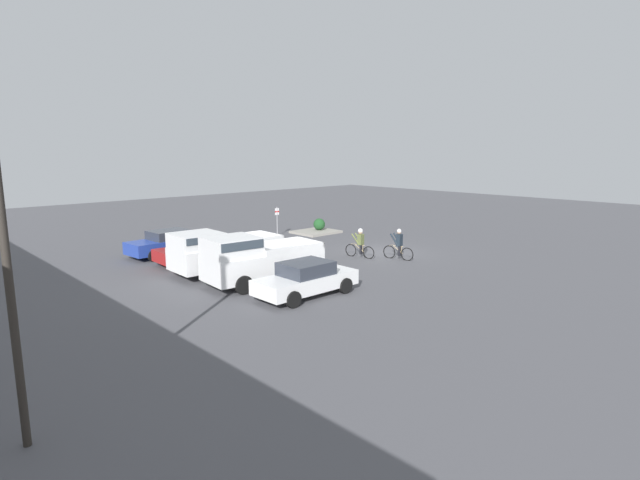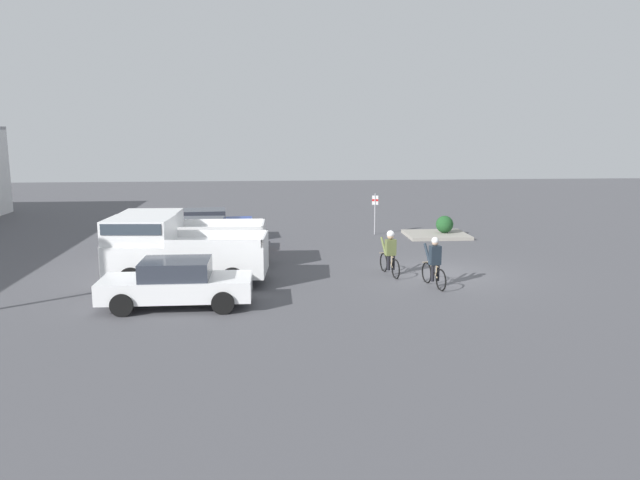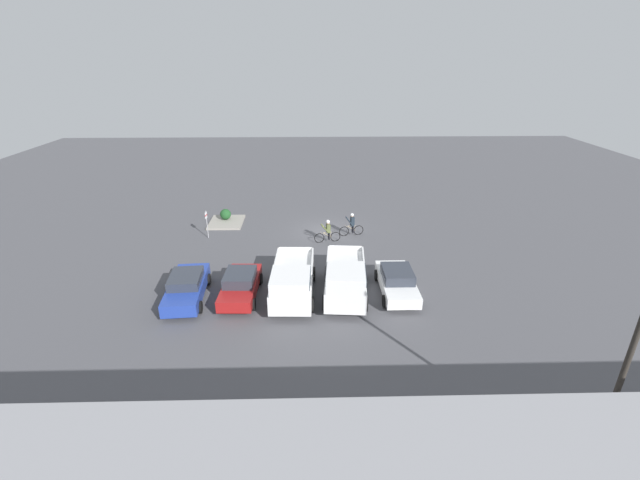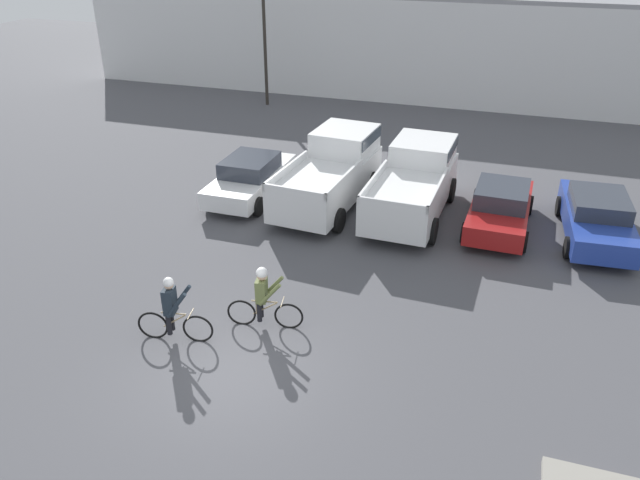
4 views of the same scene
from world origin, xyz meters
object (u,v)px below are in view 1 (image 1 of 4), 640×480
Objects in this scene: sedan_0 at (306,279)px; pickup_truck_0 at (256,259)px; sedan_2 at (169,243)px; fire_lane_sign at (277,218)px; cyclist_1 at (399,244)px; cyclist_0 at (360,242)px; shrub at (319,224)px; lamppost at (2,224)px; pickup_truck_1 at (220,251)px; sedan_1 at (197,249)px.

pickup_truck_0 reaches higher than sedan_0.
fire_lane_sign is (0.69, -8.26, 0.52)m from sedan_2.
sedan_2 is 12.77m from cyclist_1.
shrub is (7.78, -4.22, -0.27)m from cyclist_0.
cyclist_1 is 20.35m from lamppost.
pickup_truck_1 is at bearing 73.98° from cyclist_0.
shrub is at bearing -64.45° from pickup_truck_1.
pickup_truck_0 is at bearing 137.26° from fire_lane_sign.
sedan_0 is 14.31m from fire_lane_sign.
pickup_truck_0 is at bearing 82.39° from cyclist_1.
cyclist_0 is at bearing 32.85° from cyclist_1.
cyclist_1 is at bearing -147.15° from cyclist_0.
sedan_0 is 2.17× the size of fire_lane_sign.
shrub is at bearing -17.86° from cyclist_1.
pickup_truck_1 is 6.43× the size of shrub.
fire_lane_sign is (6.28, -8.43, 0.13)m from pickup_truck_1.
cyclist_1 is 2.13× the size of shrub.
fire_lane_sign is 3.45m from shrub.
pickup_truck_0 is 1.01× the size of pickup_truck_1.
pickup_truck_0 is at bearing 94.71° from cyclist_0.
pickup_truck_0 is 0.70× the size of lamppost.
shrub is (-0.66, -3.32, -0.67)m from fire_lane_sign.
cyclist_1 reaches higher than cyclist_0.
sedan_2 is 2.63× the size of cyclist_1.
cyclist_1 reaches higher than sedan_1.
sedan_0 is at bearing 146.26° from fire_lane_sign.
sedan_1 is (2.79, -0.35, -0.40)m from pickup_truck_1.
sedan_1 is at bearing 51.12° from cyclist_1.
sedan_1 is at bearing 55.45° from cyclist_0.
cyclist_1 reaches higher than sedan_0.
pickup_truck_0 is 2.68× the size of fire_lane_sign.
fire_lane_sign is at bearing 1.37° from cyclist_1.
lamppost is at bearing 124.28° from shrub.
shrub is at bearing -89.85° from sedan_2.
pickup_truck_1 is at bearing 172.92° from sedan_1.
pickup_truck_1 is 7.84m from cyclist_0.
sedan_1 is 8.82m from fire_lane_sign.
pickup_truck_0 is 5.59m from sedan_1.
sedan_2 is 0.60× the size of lamppost.
pickup_truck_1 is 1.25× the size of sedan_1.
pickup_truck_1 is at bearing -47.73° from lamppost.
sedan_2 is 8.31m from fire_lane_sign.
sedan_1 is 8.73m from cyclist_0.
sedan_0 is at bearing -175.01° from pickup_truck_1.
sedan_1 is 0.55× the size of lamppost.
sedan_2 is at bearing -1.73° from pickup_truck_1.
pickup_truck_1 is at bearing 178.27° from sedan_2.
fire_lane_sign is (10.21, 0.24, 0.40)m from cyclist_1.
fire_lane_sign reaches higher than sedan_2.
pickup_truck_0 is 1.16× the size of sedan_2.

